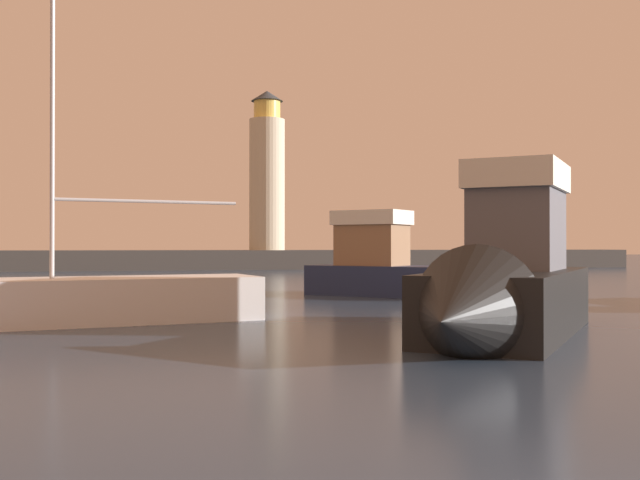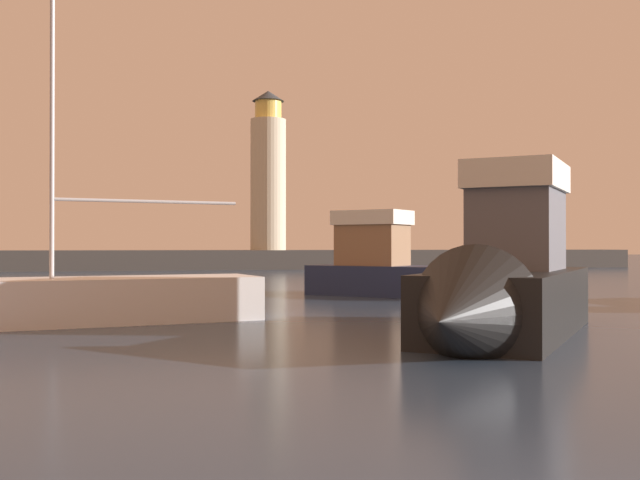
% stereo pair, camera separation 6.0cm
% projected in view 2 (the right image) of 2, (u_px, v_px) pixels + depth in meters
% --- Properties ---
extents(ground_plane, '(220.00, 220.00, 0.00)m').
position_uv_depth(ground_plane, '(244.00, 291.00, 32.12)').
color(ground_plane, '#2D3D51').
extents(breakwater, '(76.15, 4.18, 1.62)m').
position_uv_depth(breakwater, '(205.00, 260.00, 60.64)').
color(breakwater, '#423F3D').
rests_on(breakwater, ground_plane).
extents(lighthouse, '(3.00, 3.00, 13.50)m').
position_uv_depth(lighthouse, '(268.00, 175.00, 61.80)').
color(lighthouse, beige).
rests_on(lighthouse, breakwater).
extents(motorboat_0, '(7.64, 8.69, 4.45)m').
position_uv_depth(motorboat_0, '(500.00, 282.00, 15.77)').
color(motorboat_0, black).
rests_on(motorboat_0, ground_plane).
extents(motorboat_5, '(7.81, 7.69, 3.93)m').
position_uv_depth(motorboat_5, '(413.00, 270.00, 28.82)').
color(motorboat_5, '#1E284C').
rests_on(motorboat_5, ground_plane).
extents(sailboat_moored, '(9.24, 4.27, 12.53)m').
position_uv_depth(sailboat_moored, '(88.00, 299.00, 19.11)').
color(sailboat_moored, white).
rests_on(sailboat_moored, ground_plane).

